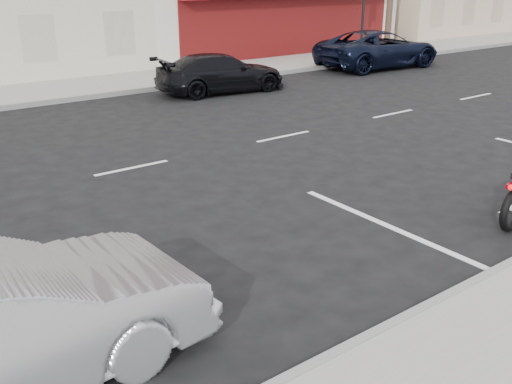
% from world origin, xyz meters
% --- Properties ---
extents(ground, '(120.00, 120.00, 0.00)m').
position_xyz_m(ground, '(0.00, 0.00, 0.00)').
color(ground, black).
rests_on(ground, ground).
extents(traffic_light, '(0.26, 0.30, 3.80)m').
position_xyz_m(traffic_light, '(13.50, 8.33, 2.56)').
color(traffic_light, black).
rests_on(traffic_light, sidewalk_far).
extents(fire_hydrant, '(0.20, 0.20, 0.72)m').
position_xyz_m(fire_hydrant, '(12.00, 8.50, 0.53)').
color(fire_hydrant, beige).
rests_on(fire_hydrant, sidewalk_far).
extents(suv_far, '(5.62, 2.85, 1.52)m').
position_xyz_m(suv_far, '(11.95, 5.97, 0.76)').
color(suv_far, black).
rests_on(suv_far, ground).
extents(car_far, '(4.55, 2.27, 1.27)m').
position_xyz_m(car_far, '(3.83, 5.51, 0.63)').
color(car_far, black).
rests_on(car_far, ground).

